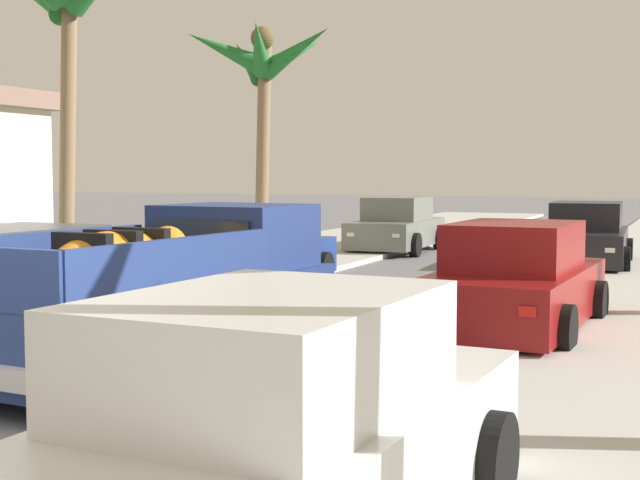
{
  "coord_description": "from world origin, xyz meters",
  "views": [
    {
      "loc": [
        5.0,
        -4.89,
        2.2
      ],
      "look_at": [
        -0.25,
        7.4,
        1.2
      ],
      "focal_mm": 50.08,
      "sensor_mm": 36.0,
      "label": 1
    }
  ],
  "objects_px": {
    "pickup_truck": "(168,294)",
    "car_right_far": "(5,294)",
    "car_left_mid": "(586,238)",
    "car_right_mid": "(397,226)",
    "car_left_near": "(256,252)",
    "palm_tree_right_fore": "(264,68)",
    "car_left_far": "(274,436)",
    "car_right_near": "(515,282)"
  },
  "relations": [
    {
      "from": "car_right_far",
      "to": "car_left_mid",
      "type": "bearing_deg",
      "value": 67.15
    },
    {
      "from": "car_left_near",
      "to": "palm_tree_right_fore",
      "type": "relative_size",
      "value": 0.69
    },
    {
      "from": "palm_tree_right_fore",
      "to": "car_left_far",
      "type": "bearing_deg",
      "value": -63.18
    },
    {
      "from": "car_left_near",
      "to": "car_left_mid",
      "type": "bearing_deg",
      "value": 50.25
    },
    {
      "from": "car_right_mid",
      "to": "palm_tree_right_fore",
      "type": "height_order",
      "value": "palm_tree_right_fore"
    },
    {
      "from": "car_right_near",
      "to": "car_right_mid",
      "type": "bearing_deg",
      "value": 115.44
    },
    {
      "from": "pickup_truck",
      "to": "car_right_mid",
      "type": "xyz_separation_m",
      "value": [
        -2.22,
        15.14,
        -0.1
      ]
    },
    {
      "from": "car_left_near",
      "to": "car_left_mid",
      "type": "xyz_separation_m",
      "value": [
        5.32,
        6.39,
        0.0
      ]
    },
    {
      "from": "car_right_near",
      "to": "car_left_far",
      "type": "height_order",
      "value": "same"
    },
    {
      "from": "car_left_near",
      "to": "car_right_near",
      "type": "height_order",
      "value": "same"
    },
    {
      "from": "car_right_mid",
      "to": "car_right_far",
      "type": "height_order",
      "value": "same"
    },
    {
      "from": "car_left_mid",
      "to": "car_left_far",
      "type": "xyz_separation_m",
      "value": [
        0.23,
        -16.94,
        0.0
      ]
    },
    {
      "from": "car_left_mid",
      "to": "car_right_far",
      "type": "xyz_separation_m",
      "value": [
        -5.43,
        -12.89,
        0.0
      ]
    },
    {
      "from": "pickup_truck",
      "to": "car_right_far",
      "type": "bearing_deg",
      "value": -175.45
    },
    {
      "from": "car_left_near",
      "to": "car_right_mid",
      "type": "height_order",
      "value": "same"
    },
    {
      "from": "car_right_near",
      "to": "car_left_far",
      "type": "distance_m",
      "value": 7.74
    },
    {
      "from": "pickup_truck",
      "to": "car_left_far",
      "type": "bearing_deg",
      "value": -51.02
    },
    {
      "from": "car_right_mid",
      "to": "car_left_near",
      "type": "bearing_deg",
      "value": -89.39
    },
    {
      "from": "car_right_near",
      "to": "car_right_far",
      "type": "height_order",
      "value": "same"
    },
    {
      "from": "car_right_far",
      "to": "pickup_truck",
      "type": "bearing_deg",
      "value": 4.55
    },
    {
      "from": "palm_tree_right_fore",
      "to": "car_right_far",
      "type": "bearing_deg",
      "value": -76.68
    },
    {
      "from": "car_right_mid",
      "to": "car_right_far",
      "type": "relative_size",
      "value": 1.0
    },
    {
      "from": "car_left_near",
      "to": "pickup_truck",
      "type": "bearing_deg",
      "value": -71.39
    },
    {
      "from": "car_right_mid",
      "to": "palm_tree_right_fore",
      "type": "bearing_deg",
      "value": -149.88
    },
    {
      "from": "car_right_near",
      "to": "car_left_far",
      "type": "relative_size",
      "value": 1.0
    },
    {
      "from": "car_right_near",
      "to": "car_right_far",
      "type": "distance_m",
      "value": 6.67
    },
    {
      "from": "car_left_far",
      "to": "palm_tree_right_fore",
      "type": "relative_size",
      "value": 0.7
    },
    {
      "from": "pickup_truck",
      "to": "car_right_far",
      "type": "height_order",
      "value": "pickup_truck"
    },
    {
      "from": "pickup_truck",
      "to": "car_right_mid",
      "type": "relative_size",
      "value": 1.24
    },
    {
      "from": "palm_tree_right_fore",
      "to": "car_left_mid",
      "type": "bearing_deg",
      "value": -3.74
    },
    {
      "from": "car_left_mid",
      "to": "car_left_far",
      "type": "height_order",
      "value": "same"
    },
    {
      "from": "car_right_mid",
      "to": "car_right_far",
      "type": "distance_m",
      "value": 15.32
    },
    {
      "from": "car_left_far",
      "to": "palm_tree_right_fore",
      "type": "xyz_separation_m",
      "value": [
        -8.85,
        17.5,
        4.36
      ]
    },
    {
      "from": "pickup_truck",
      "to": "car_right_near",
      "type": "xyz_separation_m",
      "value": [
        3.31,
        3.51,
        -0.1
      ]
    },
    {
      "from": "car_left_near",
      "to": "car_right_far",
      "type": "distance_m",
      "value": 6.5
    },
    {
      "from": "car_right_mid",
      "to": "car_left_far",
      "type": "relative_size",
      "value": 0.99
    },
    {
      "from": "car_left_mid",
      "to": "car_left_far",
      "type": "distance_m",
      "value": 16.94
    },
    {
      "from": "car_left_mid",
      "to": "pickup_truck",
      "type": "bearing_deg",
      "value": -104.08
    },
    {
      "from": "pickup_truck",
      "to": "palm_tree_right_fore",
      "type": "relative_size",
      "value": 0.86
    },
    {
      "from": "car_left_near",
      "to": "car_right_far",
      "type": "height_order",
      "value": "same"
    },
    {
      "from": "pickup_truck",
      "to": "car_right_mid",
      "type": "distance_m",
      "value": 15.3
    },
    {
      "from": "car_right_near",
      "to": "car_right_far",
      "type": "xyz_separation_m",
      "value": [
        -5.55,
        -3.69,
        0.0
      ]
    }
  ]
}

